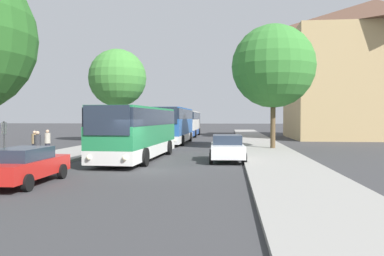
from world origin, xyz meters
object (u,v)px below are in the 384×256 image
object	(u,v)px
pedestrian_waiting_near	(48,143)
pedestrian_waiting_far	(38,146)
bus_front	(138,132)
pedestrian_walking_back	(35,143)
bus_middle	(174,125)
bus_rear	(189,123)
bus_stop_sign	(4,138)
tree_left_near	(117,78)
tree_right_near	(273,66)
parked_car_left_curb	(25,165)
parked_car_right_near	(227,148)

from	to	relation	value
pedestrian_waiting_near	pedestrian_waiting_far	distance (m)	3.70
bus_front	pedestrian_walking_back	world-z (taller)	bus_front
bus_middle	pedestrian_walking_back	distance (m)	15.92
bus_rear	pedestrian_walking_back	world-z (taller)	bus_rear
bus_middle	bus_stop_sign	size ratio (longest dim) A/B	5.08
tree_left_near	tree_right_near	distance (m)	17.88
tree_left_near	bus_stop_sign	bearing A→B (deg)	-88.77
bus_rear	parked_car_left_curb	distance (m)	38.49
pedestrian_walking_back	bus_front	bearing A→B (deg)	5.88
parked_car_right_near	bus_stop_sign	bearing A→B (deg)	15.63
parked_car_left_curb	bus_stop_sign	distance (m)	6.02
parked_car_right_near	bus_stop_sign	xyz separation A→B (m)	(-11.52, -3.85, 0.75)
parked_car_right_near	tree_left_near	distance (m)	21.89
bus_front	pedestrian_waiting_far	distance (m)	5.85
bus_rear	parked_car_right_near	xyz separation A→B (m)	(5.69, -29.97, -1.04)
bus_stop_sign	bus_rear	bearing A→B (deg)	80.21
pedestrian_waiting_far	bus_front	bearing A→B (deg)	-55.52
bus_middle	tree_right_near	size ratio (longest dim) A/B	1.16
parked_car_right_near	pedestrian_walking_back	size ratio (longest dim) A/B	2.61
bus_rear	parked_car_right_near	bearing A→B (deg)	-79.98
pedestrian_waiting_far	pedestrian_waiting_near	bearing A→B (deg)	19.38
pedestrian_waiting_far	pedestrian_walking_back	world-z (taller)	pedestrian_waiting_far
pedestrian_walking_back	pedestrian_waiting_far	bearing A→B (deg)	-50.68
pedestrian_waiting_near	tree_left_near	distance (m)	17.54
bus_front	pedestrian_waiting_far	size ratio (longest dim) A/B	6.38
parked_car_left_curb	pedestrian_waiting_near	size ratio (longest dim) A/B	2.71
bus_stop_sign	tree_left_near	xyz separation A→B (m)	(-0.45, 21.13, 5.32)
bus_middle	bus_stop_sign	distance (m)	19.91
bus_front	bus_stop_sign	xyz separation A→B (m)	(-6.01, -4.39, -0.17)
bus_stop_sign	pedestrian_walking_back	world-z (taller)	bus_stop_sign
pedestrian_waiting_far	tree_left_near	world-z (taller)	tree_left_near
bus_rear	tree_right_near	world-z (taller)	tree_right_near
bus_middle	parked_car_left_curb	distance (m)	23.70
pedestrian_waiting_near	bus_rear	bearing A→B (deg)	-124.83
pedestrian_waiting_far	bus_stop_sign	bearing A→B (deg)	132.90
tree_left_near	bus_front	bearing A→B (deg)	-68.87
bus_front	bus_middle	xyz separation A→B (m)	(0.08, 14.57, 0.17)
parked_car_left_curb	pedestrian_waiting_near	bearing A→B (deg)	111.36
tree_left_near	parked_car_left_curb	bearing A→B (deg)	-80.64
tree_right_near	parked_car_left_curb	bearing A→B (deg)	-123.76
bus_middle	pedestrian_waiting_far	bearing A→B (deg)	-105.17
bus_front	pedestrian_waiting_near	distance (m)	6.06
bus_middle	pedestrian_waiting_far	world-z (taller)	bus_middle
bus_middle	pedestrian_waiting_near	xyz separation A→B (m)	(-6.09, -14.34, -0.90)
bus_rear	parked_car_right_near	distance (m)	30.52
bus_rear	pedestrian_waiting_near	world-z (taller)	bus_rear
pedestrian_waiting_far	tree_left_near	size ratio (longest dim) A/B	0.17
bus_rear	pedestrian_waiting_far	bearing A→B (deg)	-98.77
parked_car_right_near	tree_left_near	size ratio (longest dim) A/B	0.43
bus_stop_sign	pedestrian_waiting_near	bearing A→B (deg)	89.95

